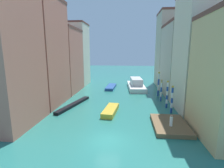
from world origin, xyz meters
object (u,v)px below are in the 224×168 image
object	(u,v)px
mooring_pole_0	(172,99)
gondola_black	(74,104)
mooring_pole_1	(167,94)
waterfront_dock	(170,125)
mooring_pole_2	(161,91)
motorboat_0	(111,87)
mooring_pole_4	(159,84)
person_on_dock	(171,121)
vaporetto_white	(136,85)
mooring_pole_3	(161,89)
motorboat_1	(111,110)

from	to	relation	value
mooring_pole_0	gondola_black	distance (m)	16.43
mooring_pole_0	mooring_pole_1	xyz separation A→B (m)	(-0.20, 2.47, 0.18)
waterfront_dock	mooring_pole_2	bearing A→B (deg)	85.50
gondola_black	motorboat_0	bearing A→B (deg)	71.95
mooring_pole_1	mooring_pole_4	distance (m)	7.86
mooring_pole_2	person_on_dock	bearing A→B (deg)	-94.72
mooring_pole_4	waterfront_dock	bearing A→B (deg)	-93.88
person_on_dock	vaporetto_white	size ratio (longest dim) A/B	0.12
mooring_pole_3	motorboat_1	distance (m)	12.46
waterfront_dock	mooring_pole_3	distance (m)	12.71
vaporetto_white	motorboat_1	distance (m)	18.78
mooring_pole_0	mooring_pole_4	bearing A→B (deg)	91.72
waterfront_dock	mooring_pole_0	size ratio (longest dim) A/B	1.44
waterfront_dock	mooring_pole_2	size ratio (longest dim) A/B	1.60
mooring_pole_2	motorboat_0	distance (m)	15.30
vaporetto_white	gondola_black	xyz separation A→B (m)	(-11.47, -15.44, -0.80)
motorboat_1	mooring_pole_4	bearing A→B (deg)	51.01
mooring_pole_4	mooring_pole_0	bearing A→B (deg)	-88.28
waterfront_dock	motorboat_0	world-z (taller)	motorboat_0
person_on_dock	motorboat_0	size ratio (longest dim) A/B	0.20
mooring_pole_1	mooring_pole_3	xyz separation A→B (m)	(-0.04, 4.95, -0.32)
mooring_pole_2	motorboat_1	world-z (taller)	mooring_pole_2
mooring_pole_1	motorboat_1	bearing A→B (deg)	-159.92
mooring_pole_4	vaporetto_white	xyz separation A→B (m)	(-4.42, 6.98, -1.64)
waterfront_dock	mooring_pole_4	world-z (taller)	mooring_pole_4
mooring_pole_4	motorboat_0	size ratio (longest dim) A/B	0.72
gondola_black	motorboat_1	world-z (taller)	motorboat_1
mooring_pole_4	gondola_black	distance (m)	18.17
person_on_dock	mooring_pole_3	distance (m)	13.51
waterfront_dock	vaporetto_white	world-z (taller)	vaporetto_white
motorboat_0	motorboat_1	bearing A→B (deg)	-84.08
mooring_pole_3	mooring_pole_4	world-z (taller)	mooring_pole_4
gondola_black	motorboat_1	size ratio (longest dim) A/B	1.70
mooring_pole_0	mooring_pole_3	xyz separation A→B (m)	(-0.25, 7.42, -0.14)
mooring_pole_4	motorboat_0	bearing A→B (deg)	148.26
mooring_pole_0	gondola_black	xyz separation A→B (m)	(-16.21, 1.86, -1.98)
mooring_pole_4	gondola_black	bearing A→B (deg)	-151.98
motorboat_1	mooring_pole_1	bearing A→B (deg)	20.08
waterfront_dock	person_on_dock	world-z (taller)	person_on_dock
waterfront_dock	gondola_black	world-z (taller)	waterfront_dock
waterfront_dock	motorboat_1	world-z (taller)	motorboat_1
waterfront_dock	mooring_pole_1	xyz separation A→B (m)	(1.15, 7.58, 2.14)
mooring_pole_0	motorboat_1	size ratio (longest dim) A/B	0.75
mooring_pole_2	mooring_pole_3	xyz separation A→B (m)	(0.21, 1.05, 0.08)
mooring_pole_1	mooring_pole_4	xyz separation A→B (m)	(-0.11, 7.85, 0.28)
motorboat_1	gondola_black	bearing A→B (deg)	158.07
mooring_pole_0	mooring_pole_1	world-z (taller)	mooring_pole_1
motorboat_0	mooring_pole_3	bearing A→B (deg)	-41.30
person_on_dock	motorboat_0	world-z (taller)	person_on_dock
mooring_pole_1	mooring_pole_3	distance (m)	4.96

